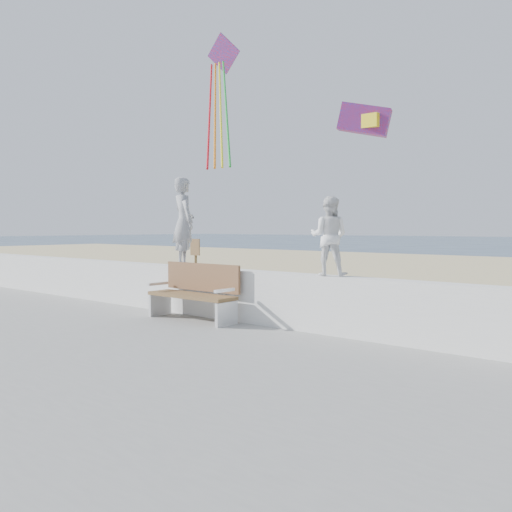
% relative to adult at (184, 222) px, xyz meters
% --- Properties ---
extents(ground, '(220.00, 220.00, 0.00)m').
position_rel_adult_xyz_m(ground, '(1.78, -2.00, -1.94)').
color(ground, '#2E445D').
rests_on(ground, ground).
extents(sand, '(90.00, 40.00, 0.08)m').
position_rel_adult_xyz_m(sand, '(1.78, 7.00, -1.90)').
color(sand, beige).
rests_on(sand, ground).
extents(seawall, '(30.00, 0.35, 0.90)m').
position_rel_adult_xyz_m(seawall, '(1.78, 0.00, -1.31)').
color(seawall, white).
rests_on(seawall, boardwalk).
extents(adult, '(0.74, 0.62, 1.71)m').
position_rel_adult_xyz_m(adult, '(0.00, 0.00, 0.00)').
color(adult, '#9D9FA3').
rests_on(adult, seawall).
extents(child, '(0.72, 0.64, 1.23)m').
position_rel_adult_xyz_m(child, '(3.29, 0.00, -0.24)').
color(child, white).
rests_on(child, seawall).
extents(bench, '(1.80, 0.57, 1.00)m').
position_rel_adult_xyz_m(bench, '(0.78, -0.45, -1.25)').
color(bench, brown).
rests_on(bench, boardwalk).
extents(parafoil_kite, '(1.06, 0.59, 0.71)m').
position_rel_adult_xyz_m(parafoil_kite, '(2.65, 2.29, 1.96)').
color(parafoil_kite, red).
rests_on(parafoil_kite, ground).
extents(big_kite, '(3.97, 3.52, 4.95)m').
position_rel_adult_xyz_m(big_kite, '(-3.89, 5.12, 4.08)').
color(big_kite, red).
rests_on(big_kite, ground).
extents(sign, '(0.32, 0.07, 1.46)m').
position_rel_adult_xyz_m(sign, '(-2.23, 2.45, -0.99)').
color(sign, brown).
rests_on(sign, sand).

